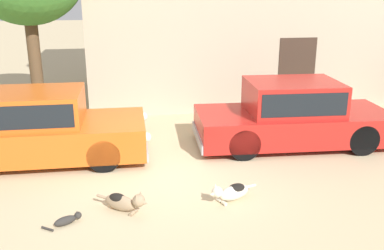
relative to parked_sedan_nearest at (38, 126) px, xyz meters
name	(u,v)px	position (x,y,z in m)	size (l,w,h in m)	color
ground_plane	(159,173)	(2.39, -1.10, -0.74)	(80.00, 80.00, 0.00)	tan
parked_sedan_nearest	(38,126)	(0.00, 0.00, 0.00)	(4.36, 1.84, 1.48)	#D15619
parked_sedan_second	(293,114)	(5.55, 0.09, -0.01)	(4.57, 1.99, 1.49)	#AD1E19
stray_dog_spotted	(124,202)	(1.71, -2.52, -0.56)	(0.86, 0.61, 0.39)	#997F60
stray_dog_tan	(232,192)	(3.54, -2.40, -0.58)	(0.93, 0.49, 0.36)	beige
stray_cat	(67,220)	(0.83, -2.79, -0.67)	(0.59, 0.35, 0.16)	#2D2B28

